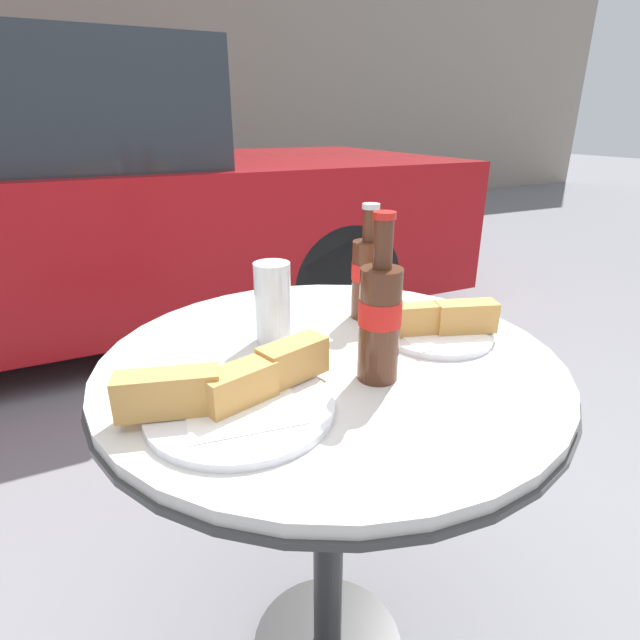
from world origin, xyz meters
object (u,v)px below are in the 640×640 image
Objects in this scene: cola_bottle_left at (368,274)px; lunch_plate_far at (439,326)px; bistro_table at (329,416)px; lunch_plate_near at (236,394)px; cola_bottle_right at (380,317)px; drinking_glass at (273,306)px; parked_car at (24,210)px.

cola_bottle_left reaches higher than lunch_plate_far.
lunch_plate_near is (-0.19, -0.10, 0.15)m from bistro_table.
cola_bottle_right is 0.23m from drinking_glass.
lunch_plate_near is 2.48m from parked_car.
bistro_table is 3.06× the size of cola_bottle_right.
cola_bottle_left reaches higher than drinking_glass.
lunch_plate_near reaches higher than bistro_table.
parked_car is (-0.74, 2.23, -0.16)m from cola_bottle_left.
parked_car reaches higher than drinking_glass.
parked_car is at bearing 103.26° from drinking_glass.
lunch_plate_near is (-0.13, -0.19, -0.04)m from drinking_glass.
bistro_table is 3.46× the size of cola_bottle_left.
bistro_table is 0.22m from drinking_glass.
lunch_plate_near is at bearing -153.67° from bistro_table.
drinking_glass is 2.32m from parked_car.
lunch_plate_near is 0.41m from lunch_plate_far.
drinking_glass is 0.68× the size of lunch_plate_far.
cola_bottle_right is 0.24m from lunch_plate_near.
drinking_glass is (-0.21, -0.03, -0.02)m from cola_bottle_left.
lunch_plate_near is at bearing -147.15° from cola_bottle_left.
cola_bottle_right is 0.06× the size of parked_car.
parked_car reaches higher than cola_bottle_right.
lunch_plate_near is at bearing -80.71° from parked_car.
cola_bottle_left is at bearing 7.11° from drinking_glass.
parked_car is at bearing 104.19° from bistro_table.
cola_bottle_right is at bearing -156.06° from lunch_plate_far.
drinking_glass reaches higher than bistro_table.
drinking_glass is at bearing 114.61° from cola_bottle_right.
lunch_plate_far is (0.18, 0.08, -0.08)m from cola_bottle_right.
cola_bottle_right is at bearing -2.09° from lunch_plate_near.
lunch_plate_far is 0.05× the size of parked_car.
parked_car reaches higher than cola_bottle_left.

